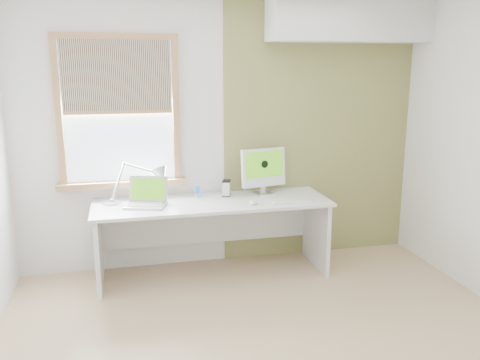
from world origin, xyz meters
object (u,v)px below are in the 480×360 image
object	(u,v)px
imac	(263,168)
desk_lamp	(152,179)
laptop	(147,198)
external_drive	(226,188)
desk	(211,219)

from	to	relation	value
imac	desk_lamp	bearing A→B (deg)	179.37
laptop	imac	size ratio (longest dim) A/B	0.91
desk_lamp	external_drive	size ratio (longest dim) A/B	4.52
imac	laptop	bearing A→B (deg)	-171.88
desk	laptop	world-z (taller)	laptop
desk	imac	bearing A→B (deg)	12.33
external_drive	desk	bearing A→B (deg)	-146.35
laptop	external_drive	bearing A→B (deg)	11.63
external_drive	imac	world-z (taller)	imac
desk_lamp	imac	distance (m)	1.09
laptop	external_drive	size ratio (longest dim) A/B	2.77
desk	desk_lamp	distance (m)	0.68
imac	desk	bearing A→B (deg)	-167.67
desk_lamp	laptop	size ratio (longest dim) A/B	1.63
desk_lamp	laptop	world-z (taller)	desk_lamp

